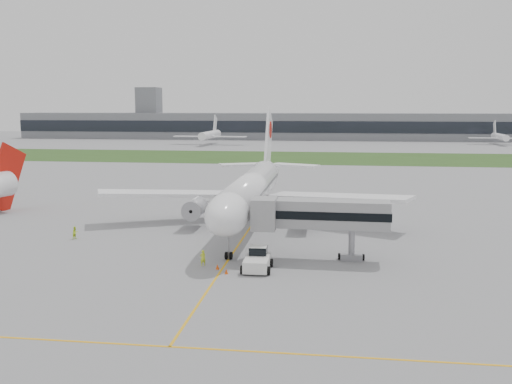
# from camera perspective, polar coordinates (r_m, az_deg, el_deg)

# --- Properties ---
(ground) EXTENTS (600.00, 600.00, 0.00)m
(ground) POSITION_cam_1_polar(r_m,az_deg,el_deg) (82.47, -0.88, -4.00)
(ground) COLOR #969699
(ground) RESTS_ON ground
(apron_markings) EXTENTS (70.00, 70.00, 0.04)m
(apron_markings) POSITION_cam_1_polar(r_m,az_deg,el_deg) (77.65, -1.43, -4.80)
(apron_markings) COLOR #F1AA14
(apron_markings) RESTS_ON ground
(grass_strip) EXTENTS (600.00, 50.00, 0.02)m
(grass_strip) POSITION_cam_1_polar(r_m,az_deg,el_deg) (200.75, 4.16, 3.47)
(grass_strip) COLOR #2C451A
(grass_strip) RESTS_ON ground
(terminal_building) EXTENTS (320.00, 22.30, 14.00)m
(terminal_building) POSITION_cam_1_polar(r_m,az_deg,el_deg) (309.89, 5.41, 6.56)
(terminal_building) COLOR slate
(terminal_building) RESTS_ON ground
(control_tower) EXTENTS (12.00, 12.00, 56.00)m
(control_tower) POSITION_cam_1_polar(r_m,az_deg,el_deg) (328.31, -10.56, 5.35)
(control_tower) COLOR slate
(control_tower) RESTS_ON ground
(airliner) EXTENTS (48.13, 53.95, 17.88)m
(airliner) POSITION_cam_1_polar(r_m,az_deg,el_deg) (86.19, -0.42, 0.38)
(airliner) COLOR white
(airliner) RESTS_ON ground
(pushback_tug) EXTENTS (3.26, 4.77, 2.42)m
(pushback_tug) POSITION_cam_1_polar(r_m,az_deg,el_deg) (63.66, 0.14, -6.79)
(pushback_tug) COLOR white
(pushback_tug) RESTS_ON ground
(jet_bridge) EXTENTS (16.01, 4.56, 7.38)m
(jet_bridge) POSITION_cam_1_polar(r_m,az_deg,el_deg) (66.90, 6.03, -2.26)
(jet_bridge) COLOR #969698
(jet_bridge) RESTS_ON ground
(safety_cone_left) EXTENTS (0.43, 0.43, 0.60)m
(safety_cone_left) POSITION_cam_1_polar(r_m,az_deg,el_deg) (64.10, -3.88, -7.46)
(safety_cone_left) COLOR #E24B0B
(safety_cone_left) RESTS_ON ground
(safety_cone_right) EXTENTS (0.41, 0.41, 0.57)m
(safety_cone_right) POSITION_cam_1_polar(r_m,az_deg,el_deg) (62.32, -2.98, -7.94)
(safety_cone_right) COLOR #E24B0B
(safety_cone_right) RESTS_ON ground
(ground_crew_near) EXTENTS (0.80, 0.75, 1.84)m
(ground_crew_near) POSITION_cam_1_polar(r_m,az_deg,el_deg) (65.42, -5.34, -6.58)
(ground_crew_near) COLOR #D7EF27
(ground_crew_near) RESTS_ON ground
(ground_crew_far) EXTENTS (0.95, 1.05, 1.76)m
(ground_crew_far) POSITION_cam_1_polar(r_m,az_deg,el_deg) (81.66, -17.63, -3.91)
(ground_crew_far) COLOR #D3FC2A
(ground_crew_far) RESTS_ON ground
(distant_aircraft_left) EXTENTS (35.16, 31.26, 13.09)m
(distant_aircraft_left) POSITION_cam_1_polar(r_m,az_deg,el_deg) (266.99, -4.61, 4.74)
(distant_aircraft_left) COLOR white
(distant_aircraft_left) RESTS_ON ground
(distant_aircraft_right) EXTENTS (29.10, 26.02, 10.62)m
(distant_aircraft_right) POSITION_cam_1_polar(r_m,az_deg,el_deg) (288.85, 23.17, 4.37)
(distant_aircraft_right) COLOR white
(distant_aircraft_right) RESTS_ON ground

